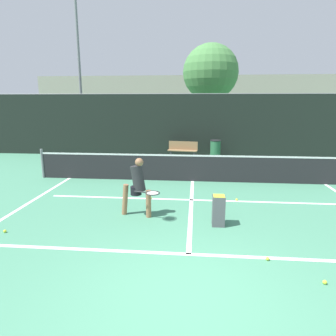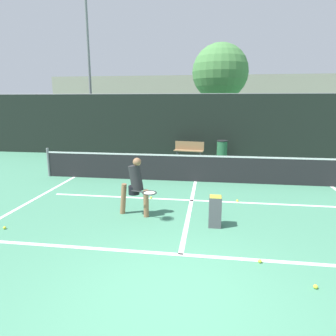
% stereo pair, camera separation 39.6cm
% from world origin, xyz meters
% --- Properties ---
extents(ground_plane, '(100.00, 100.00, 0.00)m').
position_xyz_m(ground_plane, '(0.00, 0.00, 0.00)').
color(ground_plane, '#427F60').
extents(court_baseline_near, '(11.00, 0.10, 0.01)m').
position_xyz_m(court_baseline_near, '(0.00, 1.25, 0.00)').
color(court_baseline_near, white).
rests_on(court_baseline_near, ground).
extents(court_service_line, '(8.25, 0.10, 0.01)m').
position_xyz_m(court_service_line, '(0.00, 4.37, 0.00)').
color(court_service_line, white).
rests_on(court_service_line, ground).
extents(court_center_mark, '(0.10, 5.19, 0.01)m').
position_xyz_m(court_center_mark, '(0.00, 3.84, 0.00)').
color(court_center_mark, white).
rests_on(court_center_mark, ground).
extents(court_sideline_left, '(0.10, 6.19, 0.01)m').
position_xyz_m(court_sideline_left, '(-4.51, 3.84, 0.00)').
color(court_sideline_left, white).
rests_on(court_sideline_left, ground).
extents(net, '(11.09, 0.09, 1.07)m').
position_xyz_m(net, '(0.00, 6.44, 0.51)').
color(net, slate).
rests_on(net, ground).
extents(fence_back, '(24.00, 0.06, 3.13)m').
position_xyz_m(fence_back, '(0.00, 11.29, 1.56)').
color(fence_back, black).
rests_on(fence_back, ground).
extents(player_practicing, '(1.06, 0.67, 1.46)m').
position_xyz_m(player_practicing, '(-1.29, 3.04, 0.79)').
color(player_practicing, '#8C6042').
rests_on(player_practicing, ground).
extents(tennis_ball_scattered_0, '(0.07, 0.07, 0.07)m').
position_xyz_m(tennis_ball_scattered_0, '(-1.18, 4.36, 0.03)').
color(tennis_ball_scattered_0, '#D1E033').
rests_on(tennis_ball_scattered_0, ground).
extents(tennis_ball_scattered_1, '(0.07, 0.07, 0.07)m').
position_xyz_m(tennis_ball_scattered_1, '(2.13, 0.52, 0.03)').
color(tennis_ball_scattered_1, '#D1E033').
rests_on(tennis_ball_scattered_1, ground).
extents(tennis_ball_scattered_2, '(0.07, 0.07, 0.07)m').
position_xyz_m(tennis_ball_scattered_2, '(1.28, 4.43, 0.03)').
color(tennis_ball_scattered_2, '#D1E033').
rests_on(tennis_ball_scattered_2, ground).
extents(tennis_ball_scattered_3, '(0.07, 0.07, 0.07)m').
position_xyz_m(tennis_ball_scattered_3, '(1.41, 1.17, 0.03)').
color(tennis_ball_scattered_3, '#D1E033').
rests_on(tennis_ball_scattered_3, ground).
extents(tennis_ball_scattered_4, '(0.07, 0.07, 0.07)m').
position_xyz_m(tennis_ball_scattered_4, '(-3.98, 1.82, 0.03)').
color(tennis_ball_scattered_4, '#D1E033').
rests_on(tennis_ball_scattered_4, ground).
extents(ball_hopper, '(0.28, 0.28, 0.71)m').
position_xyz_m(ball_hopper, '(0.63, 2.65, 0.37)').
color(ball_hopper, '#4C4C51').
rests_on(ball_hopper, ground).
extents(courtside_bench, '(1.45, 0.57, 0.86)m').
position_xyz_m(courtside_bench, '(-0.54, 10.47, 0.46)').
color(courtside_bench, olive).
rests_on(courtside_bench, ground).
extents(trash_bin, '(0.52, 0.52, 0.93)m').
position_xyz_m(trash_bin, '(1.04, 10.67, 0.47)').
color(trash_bin, '#28603D').
rests_on(trash_bin, ground).
extents(parked_car, '(1.64, 4.26, 1.31)m').
position_xyz_m(parked_car, '(-1.51, 14.68, 0.55)').
color(parked_car, silver).
rests_on(parked_car, ground).
extents(floodlight_mast, '(1.10, 0.24, 9.90)m').
position_xyz_m(floodlight_mast, '(-7.01, 14.55, 6.15)').
color(floodlight_mast, slate).
rests_on(floodlight_mast, ground).
extents(tree_west, '(3.67, 3.67, 6.46)m').
position_xyz_m(tree_west, '(0.97, 17.07, 4.61)').
color(tree_west, brown).
rests_on(tree_west, ground).
extents(building_far, '(36.00, 2.40, 5.49)m').
position_xyz_m(building_far, '(0.00, 31.23, 2.74)').
color(building_far, gray).
rests_on(building_far, ground).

